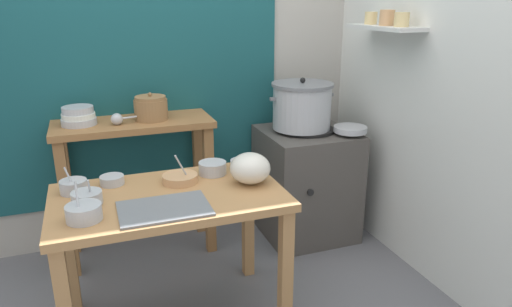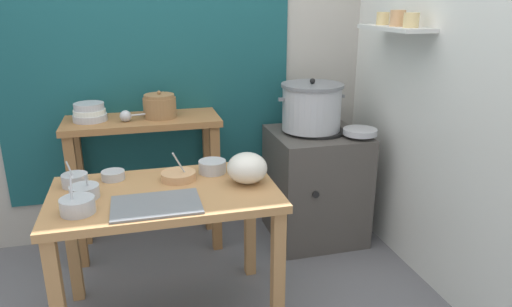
{
  "view_description": "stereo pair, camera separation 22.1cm",
  "coord_description": "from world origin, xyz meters",
  "px_view_note": "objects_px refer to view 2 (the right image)",
  "views": [
    {
      "loc": [
        -0.46,
        -2.03,
        1.61
      ],
      "look_at": [
        0.36,
        0.2,
        0.82
      ],
      "focal_mm": 32.52,
      "sensor_mm": 36.0,
      "label": 1
    },
    {
      "loc": [
        -0.25,
        -2.09,
        1.61
      ],
      "look_at": [
        0.36,
        0.2,
        0.82
      ],
      "focal_mm": 32.52,
      "sensor_mm": 36.0,
      "label": 2
    }
  ],
  "objects_px": {
    "prep_bowl_0": "(178,175)",
    "stove_block": "(315,184)",
    "back_shelf_table": "(145,152)",
    "ladle": "(127,116)",
    "steamer_pot": "(312,107)",
    "serving_tray": "(156,205)",
    "prep_bowl_1": "(113,175)",
    "clay_pot": "(160,106)",
    "bowl_stack_enamel": "(90,112)",
    "prep_bowl_2": "(77,205)",
    "wide_pan": "(360,132)",
    "prep_bowl_6": "(244,163)",
    "prep_bowl_4": "(75,180)",
    "prep_bowl_3": "(212,166)",
    "prep_table": "(166,211)",
    "plastic_bag": "(247,168)",
    "prep_bowl_5": "(84,191)"
  },
  "relations": [
    {
      "from": "wide_pan",
      "to": "prep_bowl_0",
      "type": "height_order",
      "value": "prep_bowl_0"
    },
    {
      "from": "prep_table",
      "to": "steamer_pot",
      "type": "height_order",
      "value": "steamer_pot"
    },
    {
      "from": "serving_tray",
      "to": "prep_bowl_4",
      "type": "distance_m",
      "value": 0.51
    },
    {
      "from": "stove_block",
      "to": "prep_bowl_3",
      "type": "distance_m",
      "value": 0.99
    },
    {
      "from": "back_shelf_table",
      "to": "prep_bowl_2",
      "type": "bearing_deg",
      "value": -108.44
    },
    {
      "from": "prep_bowl_1",
      "to": "prep_bowl_2",
      "type": "height_order",
      "value": "prep_bowl_2"
    },
    {
      "from": "steamer_pot",
      "to": "clay_pot",
      "type": "xyz_separation_m",
      "value": [
        -0.98,
        0.11,
        0.04
      ]
    },
    {
      "from": "back_shelf_table",
      "to": "steamer_pot",
      "type": "distance_m",
      "value": 1.13
    },
    {
      "from": "clay_pot",
      "to": "prep_bowl_0",
      "type": "xyz_separation_m",
      "value": [
        0.04,
        -0.65,
        -0.23
      ]
    },
    {
      "from": "bowl_stack_enamel",
      "to": "prep_bowl_4",
      "type": "height_order",
      "value": "bowl_stack_enamel"
    },
    {
      "from": "prep_bowl_3",
      "to": "prep_bowl_6",
      "type": "distance_m",
      "value": 0.19
    },
    {
      "from": "plastic_bag",
      "to": "wide_pan",
      "type": "bearing_deg",
      "value": 28.59
    },
    {
      "from": "prep_bowl_4",
      "to": "prep_bowl_6",
      "type": "relative_size",
      "value": 0.93
    },
    {
      "from": "bowl_stack_enamel",
      "to": "serving_tray",
      "type": "distance_m",
      "value": 1.05
    },
    {
      "from": "prep_table",
      "to": "wide_pan",
      "type": "height_order",
      "value": "wide_pan"
    },
    {
      "from": "plastic_bag",
      "to": "prep_bowl_4",
      "type": "bearing_deg",
      "value": 168.51
    },
    {
      "from": "steamer_pot",
      "to": "prep_bowl_2",
      "type": "xyz_separation_m",
      "value": [
        -1.41,
        -0.83,
        -0.18
      ]
    },
    {
      "from": "wide_pan",
      "to": "prep_bowl_6",
      "type": "xyz_separation_m",
      "value": [
        -0.83,
        -0.25,
        -0.05
      ]
    },
    {
      "from": "prep_bowl_0",
      "to": "prep_bowl_4",
      "type": "height_order",
      "value": "prep_bowl_0"
    },
    {
      "from": "stove_block",
      "to": "prep_bowl_1",
      "type": "bearing_deg",
      "value": -161.75
    },
    {
      "from": "prep_bowl_4",
      "to": "back_shelf_table",
      "type": "bearing_deg",
      "value": 59.62
    },
    {
      "from": "steamer_pot",
      "to": "serving_tray",
      "type": "xyz_separation_m",
      "value": [
        -1.07,
        -0.84,
        -0.21
      ]
    },
    {
      "from": "plastic_bag",
      "to": "prep_bowl_6",
      "type": "distance_m",
      "value": 0.23
    },
    {
      "from": "stove_block",
      "to": "prep_bowl_1",
      "type": "height_order",
      "value": "stove_block"
    },
    {
      "from": "prep_bowl_2",
      "to": "wide_pan",
      "type": "bearing_deg",
      "value": 20.71
    },
    {
      "from": "prep_bowl_0",
      "to": "prep_bowl_4",
      "type": "bearing_deg",
      "value": 175.0
    },
    {
      "from": "plastic_bag",
      "to": "serving_tray",
      "type": "bearing_deg",
      "value": -159.9
    },
    {
      "from": "prep_bowl_2",
      "to": "steamer_pot",
      "type": "bearing_deg",
      "value": 30.48
    },
    {
      "from": "back_shelf_table",
      "to": "ladle",
      "type": "relative_size",
      "value": 3.52
    },
    {
      "from": "prep_bowl_0",
      "to": "stove_block",
      "type": "bearing_deg",
      "value": 28.03
    },
    {
      "from": "prep_table",
      "to": "ladle",
      "type": "xyz_separation_m",
      "value": [
        -0.16,
        0.72,
        0.33
      ]
    },
    {
      "from": "plastic_bag",
      "to": "prep_bowl_3",
      "type": "xyz_separation_m",
      "value": [
        -0.15,
        0.19,
        -0.04
      ]
    },
    {
      "from": "plastic_bag",
      "to": "prep_bowl_5",
      "type": "relative_size",
      "value": 1.55
    },
    {
      "from": "prep_table",
      "to": "serving_tray",
      "type": "relative_size",
      "value": 2.75
    },
    {
      "from": "serving_tray",
      "to": "plastic_bag",
      "type": "height_order",
      "value": "plastic_bag"
    },
    {
      "from": "ladle",
      "to": "prep_bowl_1",
      "type": "bearing_deg",
      "value": -99.95
    },
    {
      "from": "bowl_stack_enamel",
      "to": "prep_bowl_6",
      "type": "height_order",
      "value": "bowl_stack_enamel"
    },
    {
      "from": "prep_bowl_2",
      "to": "prep_bowl_4",
      "type": "bearing_deg",
      "value": 97.49
    },
    {
      "from": "clay_pot",
      "to": "bowl_stack_enamel",
      "type": "xyz_separation_m",
      "value": [
        -0.42,
        0.02,
        -0.02
      ]
    },
    {
      "from": "prep_bowl_3",
      "to": "prep_bowl_0",
      "type": "bearing_deg",
      "value": -162.26
    },
    {
      "from": "bowl_stack_enamel",
      "to": "serving_tray",
      "type": "xyz_separation_m",
      "value": [
        0.33,
        -0.97,
        -0.23
      ]
    },
    {
      "from": "stove_block",
      "to": "wide_pan",
      "type": "relative_size",
      "value": 3.56
    },
    {
      "from": "back_shelf_table",
      "to": "prep_bowl_2",
      "type": "xyz_separation_m",
      "value": [
        -0.31,
        -0.94,
        0.08
      ]
    },
    {
      "from": "stove_block",
      "to": "steamer_pot",
      "type": "bearing_deg",
      "value": 153.38
    },
    {
      "from": "prep_bowl_4",
      "to": "serving_tray",
      "type": "bearing_deg",
      "value": -42.2
    },
    {
      "from": "steamer_pot",
      "to": "clay_pot",
      "type": "bearing_deg",
      "value": 173.59
    },
    {
      "from": "stove_block",
      "to": "serving_tray",
      "type": "xyz_separation_m",
      "value": [
        -1.11,
        -0.82,
        0.34
      ]
    },
    {
      "from": "bowl_stack_enamel",
      "to": "prep_bowl_4",
      "type": "bearing_deg",
      "value": -94.27
    },
    {
      "from": "ladle",
      "to": "prep_bowl_3",
      "type": "height_order",
      "value": "ladle"
    },
    {
      "from": "plastic_bag",
      "to": "prep_bowl_5",
      "type": "xyz_separation_m",
      "value": [
        -0.79,
        0.01,
        -0.05
      ]
    }
  ]
}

